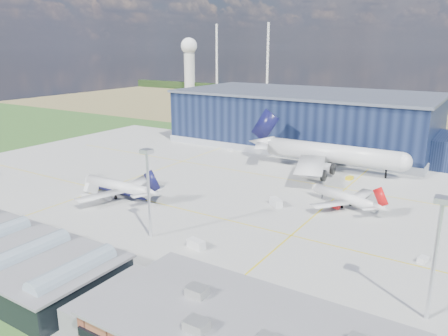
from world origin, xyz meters
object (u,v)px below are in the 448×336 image
airliner_widebody (332,144)px  gse_van_c (196,244)px  car_a (189,298)px  car_b (83,259)px  airliner_navy (118,181)px  gse_cart_b (230,150)px  airstair (92,191)px  light_mast_center (148,179)px  hangar (310,122)px  airliner_red (345,192)px  gse_cart_a (423,259)px  gse_tug_c (349,178)px  gse_van_b (276,202)px  light_mast_east (437,239)px

airliner_widebody → gse_van_c: bearing=-94.2°
car_a → car_b: size_ratio=1.03×
airliner_navy → gse_cart_b: (-3.10, 74.00, -4.90)m
gse_van_c → car_a: size_ratio=1.38×
airstair → car_b: bearing=-42.0°
airstair → light_mast_center: bearing=-18.8°
hangar → airliner_red: size_ratio=5.20×
airstair → car_b: size_ratio=1.39×
airstair → gse_cart_a: bearing=6.7°
light_mast_center → airliner_widebody: light_mast_center is taller
airliner_navy → airliner_red: (64.35, 30.40, -0.94)m
car_b → airliner_navy: bearing=50.0°
airliner_navy → airstair: size_ratio=7.63×
gse_tug_c → airstair: 90.83m
hangar → car_a: hangar is taller
airliner_widebody → airliner_red: bearing=-66.5°
hangar → gse_tug_c: (35.03, -48.11, -10.97)m
airliner_red → gse_van_c: size_ratio=6.18×
airliner_navy → airliner_widebody: size_ratio=0.51×
airliner_red → gse_van_b: bearing=53.1°
car_a → hangar: bearing=-9.1°
gse_cart_a → airstair: airstair is taller
light_mast_center → car_b: 23.78m
airliner_widebody → gse_cart_b: airliner_widebody is taller
light_mast_east → gse_cart_b: 135.02m
airliner_navy → gse_van_c: (43.23, -17.05, -4.40)m
light_mast_east → airliner_red: (-30.25, 48.40, -10.89)m
light_mast_east → gse_cart_a: light_mast_east is taller
light_mast_east → car_b: bearing=-165.5°
hangar → gse_van_b: (24.26, -87.23, -10.45)m
light_mast_east → gse_van_c: bearing=178.9°
gse_van_b → car_a: size_ratio=1.56×
gse_cart_a → airstair: bearing=-161.9°
airliner_navy → car_b: bearing=125.7°
car_a → gse_tug_c: bearing=-23.4°
light_mast_east → gse_van_b: size_ratio=4.52×
hangar → gse_cart_b: 43.00m
car_a → light_mast_east: bearing=-87.5°
gse_cart_a → airstair: 99.47m
gse_cart_a → hangar: bearing=136.9°
hangar → airliner_navy: bearing=-101.8°
gse_van_c → airstair: bearing=86.7°
airliner_navy → gse_cart_a: bearing=-176.3°
airliner_widebody → gse_van_c: 84.71m
airliner_navy → light_mast_east: bearing=169.9°
airliner_widebody → airstair: bearing=-129.7°
gse_cart_a → gse_van_b: gse_van_b is taller
car_b → gse_cart_b: bearing=29.4°
gse_cart_a → car_b: gse_cart_a is taller
airstair → gse_van_b: bearing=24.6°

